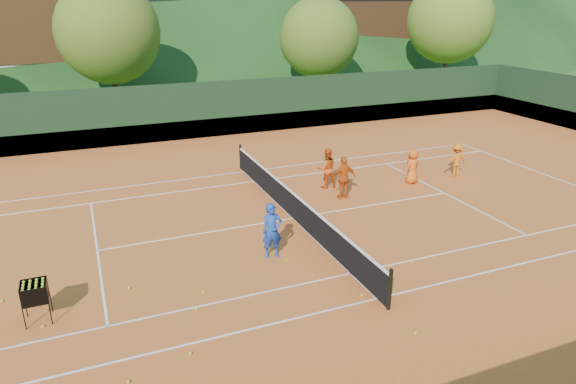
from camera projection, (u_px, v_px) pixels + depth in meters
name	position (u px, v px, depth m)	size (l,w,h in m)	color
ground	(293.00, 219.00, 17.71)	(400.00, 400.00, 0.00)	#2E531A
clay_court	(293.00, 218.00, 17.70)	(40.00, 24.00, 0.02)	#C85920
coach	(272.00, 231.00, 14.79)	(0.60, 0.40, 1.65)	#1A42AB
student_a	(327.00, 168.00, 20.32)	(0.78, 0.61, 1.61)	#E05613
student_b	(344.00, 178.00, 19.18)	(0.96, 0.40, 1.63)	#D55813
student_c	(412.00, 167.00, 20.82)	(0.70, 0.45, 1.43)	orange
student_d	(456.00, 160.00, 21.64)	(0.93, 0.54, 1.45)	orange
tennis_ball_1	(338.00, 250.00, 15.39)	(0.07, 0.07, 0.07)	#D0E225
tennis_ball_2	(204.00, 293.00, 13.15)	(0.07, 0.07, 0.07)	#D0E225
tennis_ball_3	(415.00, 333.00, 11.58)	(0.07, 0.07, 0.07)	#D0E225
tennis_ball_5	(190.00, 353.00, 10.90)	(0.07, 0.07, 0.07)	#D0E225
tennis_ball_6	(390.00, 290.00, 13.27)	(0.07, 0.07, 0.07)	#D0E225
tennis_ball_7	(362.00, 296.00, 13.02)	(0.07, 0.07, 0.07)	#D0E225
tennis_ball_8	(286.00, 260.00, 14.80)	(0.07, 0.07, 0.07)	#D0E225
tennis_ball_9	(128.00, 382.00, 10.09)	(0.07, 0.07, 0.07)	#D0E225
tennis_ball_12	(197.00, 309.00, 12.48)	(0.07, 0.07, 0.07)	#D0E225
tennis_ball_13	(412.00, 262.00, 14.70)	(0.07, 0.07, 0.07)	#D0E225
tennis_ball_14	(2.00, 301.00, 12.79)	(0.07, 0.07, 0.07)	#D0E225
tennis_ball_15	(129.00, 288.00, 13.37)	(0.07, 0.07, 0.07)	#D0E225
tennis_ball_19	(43.00, 326.00, 11.80)	(0.07, 0.07, 0.07)	#D0E225
court_lines	(293.00, 218.00, 17.70)	(23.83, 11.03, 0.00)	silver
tennis_net	(293.00, 205.00, 17.52)	(0.10, 12.07, 1.10)	black
perimeter_fence	(293.00, 184.00, 17.26)	(40.40, 24.24, 3.00)	black
ball_hopper	(35.00, 293.00, 11.82)	(0.57, 0.57, 1.00)	black
chalet_left	(13.00, 20.00, 38.11)	(13.80, 9.93, 12.92)	beige
chalet_mid	(210.00, 23.00, 47.50)	(12.65, 8.82, 11.45)	beige
chalet_right	(364.00, 19.00, 48.92)	(11.50, 8.82, 11.91)	beige
tree_b	(109.00, 32.00, 31.75)	(6.40, 6.40, 8.40)	#43291A
tree_c	(319.00, 38.00, 36.10)	(5.60, 5.60, 7.35)	#402719
tree_d	(450.00, 20.00, 40.89)	(6.80, 6.80, 8.93)	#3F2819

